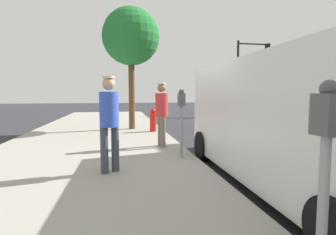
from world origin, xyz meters
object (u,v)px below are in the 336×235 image
at_px(parking_meter_near, 181,111).
at_px(parking_meter_far, 326,153).
at_px(pedestrian_in_red, 162,110).
at_px(pedestrian_in_blue, 109,118).
at_px(fire_hydrant, 153,120).
at_px(street_tree, 131,37).
at_px(traffic_light_corner, 249,65).
at_px(parked_van, 295,119).

height_order(parking_meter_near, parking_meter_far, same).
relative_size(parking_meter_near, pedestrian_in_red, 0.89).
relative_size(pedestrian_in_red, pedestrian_in_blue, 0.98).
bearing_deg(pedestrian_in_blue, parking_meter_near, -149.55).
bearing_deg(fire_hydrant, parking_meter_near, 91.35).
bearing_deg(parking_meter_far, street_tree, -84.91).
distance_m(traffic_light_corner, fire_hydrant, 11.48).
bearing_deg(pedestrian_in_red, traffic_light_corner, -126.09).
bearing_deg(parking_meter_near, fire_hydrant, -88.65).
bearing_deg(parking_meter_far, traffic_light_corner, -115.02).
bearing_deg(pedestrian_in_red, fire_hydrant, -92.64).
xyz_separation_m(pedestrian_in_red, fire_hydrant, (-0.14, -2.94, -0.56)).
bearing_deg(pedestrian_in_blue, parking_meter_far, 114.37).
relative_size(pedestrian_in_blue, parked_van, 0.33).
relative_size(parking_meter_near, parking_meter_far, 1.00).
xyz_separation_m(parking_meter_near, pedestrian_in_blue, (1.53, 0.90, -0.04)).
height_order(pedestrian_in_blue, fire_hydrant, pedestrian_in_blue).
bearing_deg(traffic_light_corner, parking_meter_near, 57.75).
xyz_separation_m(traffic_light_corner, street_tree, (8.51, 6.99, 0.26)).
distance_m(pedestrian_in_red, parked_van, 3.59).
height_order(pedestrian_in_red, street_tree, street_tree).
relative_size(pedestrian_in_red, parked_van, 0.33).
bearing_deg(pedestrian_in_blue, traffic_light_corner, -125.17).
relative_size(parking_meter_near, pedestrian_in_blue, 0.88).
distance_m(parking_meter_near, pedestrian_in_red, 1.33).
xyz_separation_m(traffic_light_corner, fire_hydrant, (7.77, 7.91, -2.95)).
xyz_separation_m(parking_meter_far, parked_van, (-1.50, -2.45, -0.03)).
xyz_separation_m(parking_meter_near, parking_meter_far, (0.00, 4.28, 0.00)).
xyz_separation_m(pedestrian_in_red, pedestrian_in_blue, (1.29, 2.21, 0.02)).
relative_size(parking_meter_far, fire_hydrant, 1.77).
height_order(parking_meter_far, traffic_light_corner, traffic_light_corner).
height_order(parked_van, traffic_light_corner, traffic_light_corner).
relative_size(pedestrian_in_blue, fire_hydrant, 2.01).
distance_m(pedestrian_in_red, fire_hydrant, 2.99).
bearing_deg(street_tree, traffic_light_corner, -140.61).
xyz_separation_m(parking_meter_far, pedestrian_in_blue, (1.53, -3.38, -0.04)).
xyz_separation_m(pedestrian_in_blue, street_tree, (-0.69, -6.07, 2.63)).
height_order(pedestrian_in_red, fire_hydrant, pedestrian_in_red).
height_order(pedestrian_in_blue, parked_van, parked_van).
distance_m(parking_meter_near, traffic_light_corner, 14.57).
relative_size(traffic_light_corner, fire_hydrant, 6.05).
distance_m(parking_meter_far, traffic_light_corner, 18.29).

